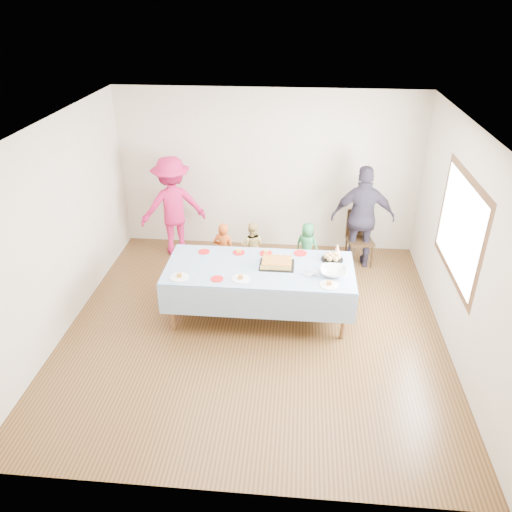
% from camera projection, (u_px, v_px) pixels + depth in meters
% --- Properties ---
extents(ground, '(5.00, 5.00, 0.00)m').
position_uv_depth(ground, '(254.00, 328.00, 6.75)').
color(ground, '#462B14').
rests_on(ground, ground).
extents(room_walls, '(5.04, 5.04, 2.72)m').
position_uv_depth(room_walls, '(259.00, 207.00, 5.90)').
color(room_walls, '#C1B29E').
rests_on(room_walls, ground).
extents(party_table, '(2.50, 1.10, 0.78)m').
position_uv_depth(party_table, '(260.00, 271.00, 6.66)').
color(party_table, brown).
rests_on(party_table, ground).
extents(birthday_cake, '(0.46, 0.35, 0.08)m').
position_uv_depth(birthday_cake, '(277.00, 263.00, 6.65)').
color(birthday_cake, black).
rests_on(birthday_cake, party_table).
extents(rolls_tray, '(0.30, 0.30, 0.09)m').
position_uv_depth(rolls_tray, '(332.00, 258.00, 6.78)').
color(rolls_tray, black).
rests_on(rolls_tray, party_table).
extents(punch_bowl, '(0.35, 0.35, 0.09)m').
position_uv_depth(punch_bowl, '(333.00, 272.00, 6.43)').
color(punch_bowl, silver).
rests_on(punch_bowl, party_table).
extents(party_hat, '(0.10, 0.10, 0.16)m').
position_uv_depth(party_hat, '(337.00, 249.00, 6.91)').
color(party_hat, silver).
rests_on(party_hat, party_table).
extents(fork_pile, '(0.24, 0.18, 0.07)m').
position_uv_depth(fork_pile, '(309.00, 272.00, 6.45)').
color(fork_pile, white).
rests_on(fork_pile, party_table).
extents(plate_red_far_a, '(0.16, 0.16, 0.01)m').
position_uv_depth(plate_red_far_a, '(204.00, 252.00, 7.00)').
color(plate_red_far_a, red).
rests_on(plate_red_far_a, party_table).
extents(plate_red_far_b, '(0.17, 0.17, 0.01)m').
position_uv_depth(plate_red_far_b, '(239.00, 252.00, 6.98)').
color(plate_red_far_b, red).
rests_on(plate_red_far_b, party_table).
extents(plate_red_far_c, '(0.18, 0.18, 0.01)m').
position_uv_depth(plate_red_far_c, '(266.00, 253.00, 6.95)').
color(plate_red_far_c, red).
rests_on(plate_red_far_c, party_table).
extents(plate_red_far_d, '(0.18, 0.18, 0.01)m').
position_uv_depth(plate_red_far_d, '(300.00, 253.00, 6.96)').
color(plate_red_far_d, red).
rests_on(plate_red_far_d, party_table).
extents(plate_red_near, '(0.16, 0.16, 0.01)m').
position_uv_depth(plate_red_near, '(217.00, 279.00, 6.35)').
color(plate_red_near, red).
rests_on(plate_red_near, party_table).
extents(plate_white_left, '(0.24, 0.24, 0.01)m').
position_uv_depth(plate_white_left, '(179.00, 277.00, 6.39)').
color(plate_white_left, white).
rests_on(plate_white_left, party_table).
extents(plate_white_mid, '(0.23, 0.23, 0.01)m').
position_uv_depth(plate_white_mid, '(241.00, 279.00, 6.35)').
color(plate_white_mid, white).
rests_on(plate_white_mid, party_table).
extents(plate_white_right, '(0.23, 0.23, 0.01)m').
position_uv_depth(plate_white_right, '(329.00, 285.00, 6.22)').
color(plate_white_right, white).
rests_on(plate_white_right, party_table).
extents(dining_chair, '(0.46, 0.46, 0.91)m').
position_uv_depth(dining_chair, '(359.00, 234.00, 8.12)').
color(dining_chair, black).
rests_on(dining_chair, ground).
extents(toddler_left, '(0.38, 0.29, 0.93)m').
position_uv_depth(toddler_left, '(224.00, 251.00, 7.70)').
color(toddler_left, '#B34616').
rests_on(toddler_left, ground).
extents(toddler_mid, '(0.45, 0.38, 0.79)m').
position_uv_depth(toddler_mid, '(307.00, 246.00, 7.99)').
color(toddler_mid, '#297B45').
rests_on(toddler_mid, ground).
extents(toddler_right, '(0.41, 0.33, 0.80)m').
position_uv_depth(toddler_right, '(252.00, 246.00, 7.98)').
color(toddler_right, tan).
rests_on(toddler_right, ground).
extents(adult_left, '(1.25, 0.99, 1.69)m').
position_uv_depth(adult_left, '(173.00, 206.00, 8.28)').
color(adult_left, '#BE1752').
rests_on(adult_left, ground).
extents(adult_right, '(0.99, 0.41, 1.69)m').
position_uv_depth(adult_right, '(363.00, 218.00, 7.87)').
color(adult_right, '#312B3B').
rests_on(adult_right, ground).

